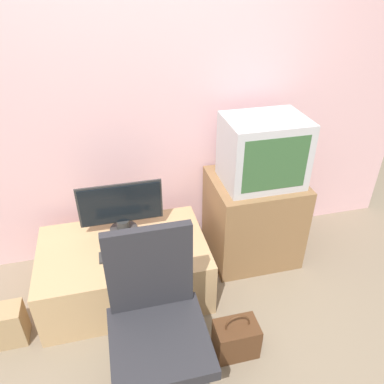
% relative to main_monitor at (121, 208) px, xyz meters
% --- Properties ---
extents(ground_plane, '(12.00, 12.00, 0.00)m').
position_rel_main_monitor_xyz_m(ground_plane, '(0.24, -0.96, -0.63)').
color(ground_plane, '#7F705B').
extents(wall_back, '(4.40, 0.05, 2.60)m').
position_rel_main_monitor_xyz_m(wall_back, '(0.24, 0.37, 0.67)').
color(wall_back, beige).
rests_on(wall_back, ground_plane).
extents(desk, '(1.17, 0.74, 0.43)m').
position_rel_main_monitor_xyz_m(desk, '(-0.03, -0.18, -0.41)').
color(desk, tan).
rests_on(desk, ground_plane).
extents(side_stand, '(0.68, 0.61, 0.71)m').
position_rel_main_monitor_xyz_m(side_stand, '(1.03, 0.02, -0.27)').
color(side_stand, olive).
rests_on(side_stand, ground_plane).
extents(main_monitor, '(0.59, 0.20, 0.39)m').
position_rel_main_monitor_xyz_m(main_monitor, '(0.00, 0.00, 0.00)').
color(main_monitor, '#2D2D2D').
rests_on(main_monitor, desk).
extents(keyboard, '(0.34, 0.11, 0.01)m').
position_rel_main_monitor_xyz_m(keyboard, '(-0.02, -0.28, -0.19)').
color(keyboard, '#2D2D2D').
rests_on(keyboard, desk).
extents(mouse, '(0.06, 0.04, 0.03)m').
position_rel_main_monitor_xyz_m(mouse, '(0.20, -0.27, -0.18)').
color(mouse, black).
rests_on(mouse, desk).
extents(crt_tv, '(0.57, 0.44, 0.50)m').
position_rel_main_monitor_xyz_m(crt_tv, '(1.04, -0.01, 0.33)').
color(crt_tv, '#B7B7BC').
rests_on(crt_tv, side_stand).
extents(office_chair, '(0.54, 0.54, 1.00)m').
position_rel_main_monitor_xyz_m(office_chair, '(0.10, -0.93, -0.20)').
color(office_chair, '#333333').
rests_on(office_chair, ground_plane).
extents(cardboard_box_lower, '(0.24, 0.17, 0.28)m').
position_rel_main_monitor_xyz_m(cardboard_box_lower, '(-0.82, -0.43, -0.49)').
color(cardboard_box_lower, '#A3845B').
rests_on(cardboard_box_lower, ground_plane).
extents(handbag, '(0.27, 0.18, 0.33)m').
position_rel_main_monitor_xyz_m(handbag, '(0.59, -0.87, -0.51)').
color(handbag, '#4C2D19').
rests_on(handbag, ground_plane).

